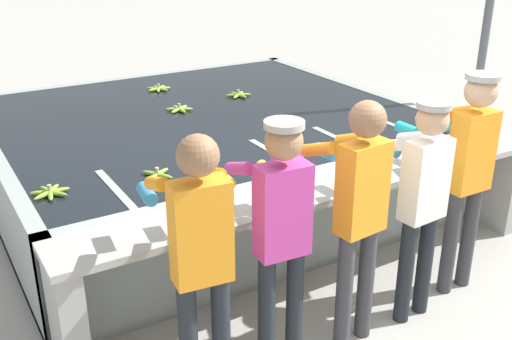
# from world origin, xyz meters

# --- Properties ---
(ground_plane) EXTENTS (80.00, 80.00, 0.00)m
(ground_plane) POSITION_xyz_m (0.00, 0.00, 0.00)
(ground_plane) COLOR #A3A099
(ground_plane) RESTS_ON ground
(wash_tank) EXTENTS (4.15, 3.78, 0.88)m
(wash_tank) POSITION_xyz_m (0.00, 2.32, 0.43)
(wash_tank) COLOR gray
(wash_tank) RESTS_ON ground
(work_ledge) EXTENTS (4.15, 0.45, 0.88)m
(work_ledge) POSITION_xyz_m (0.00, 0.23, 0.62)
(work_ledge) COLOR #9E9E99
(work_ledge) RESTS_ON ground
(worker_0) EXTENTS (0.46, 0.73, 1.68)m
(worker_0) POSITION_xyz_m (-1.34, -0.35, 1.01)
(worker_0) COLOR #1E2328
(worker_0) RESTS_ON ground
(worker_1) EXTENTS (0.44, 0.73, 1.65)m
(worker_1) POSITION_xyz_m (-0.79, -0.31, 1.00)
(worker_1) COLOR #1E2328
(worker_1) RESTS_ON ground
(worker_2) EXTENTS (0.45, 0.73, 1.70)m
(worker_2) POSITION_xyz_m (-0.25, -0.37, 1.03)
(worker_2) COLOR #38383D
(worker_2) RESTS_ON ground
(worker_3) EXTENTS (0.43, 0.73, 1.61)m
(worker_3) POSITION_xyz_m (0.30, -0.37, 0.98)
(worker_3) COLOR #1E2328
(worker_3) RESTS_ON ground
(worker_4) EXTENTS (0.41, 0.72, 1.71)m
(worker_4) POSITION_xyz_m (0.86, -0.28, 1.04)
(worker_4) COLOR #38383D
(worker_4) RESTS_ON ground
(banana_bunch_floating_0) EXTENTS (0.28, 0.27, 0.08)m
(banana_bunch_floating_0) POSITION_xyz_m (-0.04, 3.41, 0.89)
(banana_bunch_floating_0) COLOR #9EC642
(banana_bunch_floating_0) RESTS_ON wash_tank
(banana_bunch_floating_1) EXTENTS (0.28, 0.28, 0.08)m
(banana_bunch_floating_1) POSITION_xyz_m (-1.81, 1.11, 0.89)
(banana_bunch_floating_1) COLOR #7FAD33
(banana_bunch_floating_1) RESTS_ON wash_tank
(banana_bunch_floating_2) EXTENTS (0.27, 0.28, 0.08)m
(banana_bunch_floating_2) POSITION_xyz_m (0.61, 2.69, 0.89)
(banana_bunch_floating_2) COLOR #8CB738
(banana_bunch_floating_2) RESTS_ON wash_tank
(banana_bunch_floating_3) EXTENTS (0.26, 0.28, 0.08)m
(banana_bunch_floating_3) POSITION_xyz_m (-0.18, 2.53, 0.89)
(banana_bunch_floating_3) COLOR #9EC642
(banana_bunch_floating_3) RESTS_ON wash_tank
(banana_bunch_floating_4) EXTENTS (0.26, 0.28, 0.08)m
(banana_bunch_floating_4) POSITION_xyz_m (1.63, 0.75, 0.89)
(banana_bunch_floating_4) COLOR #93BC3D
(banana_bunch_floating_4) RESTS_ON wash_tank
(banana_bunch_floating_5) EXTENTS (0.26, 0.26, 0.08)m
(banana_bunch_floating_5) POSITION_xyz_m (-1.04, 1.02, 0.89)
(banana_bunch_floating_5) COLOR #7FAD33
(banana_bunch_floating_5) RESTS_ON wash_tank
(banana_bunch_ledge_0) EXTENTS (0.24, 0.24, 0.08)m
(banana_bunch_ledge_0) POSITION_xyz_m (1.25, 0.28, 0.90)
(banana_bunch_ledge_0) COLOR #7FAD33
(banana_bunch_ledge_0) RESTS_ON work_ledge
(knife_0) EXTENTS (0.34, 0.14, 0.02)m
(knife_0) POSITION_xyz_m (-0.97, 0.31, 0.89)
(knife_0) COLOR silver
(knife_0) RESTS_ON work_ledge
(support_post_right) EXTENTS (0.09, 0.09, 3.20)m
(support_post_right) POSITION_xyz_m (2.80, 1.26, 1.60)
(support_post_right) COLOR slate
(support_post_right) RESTS_ON ground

